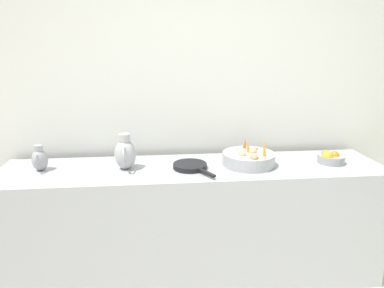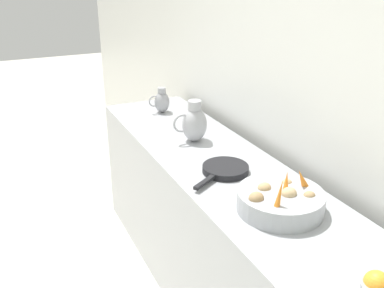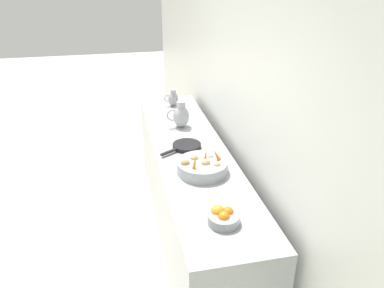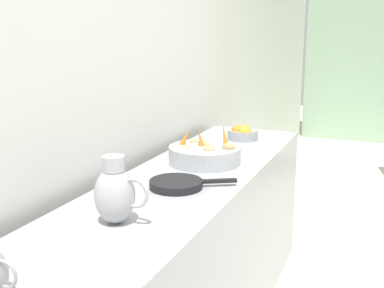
{
  "view_description": "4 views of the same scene",
  "coord_description": "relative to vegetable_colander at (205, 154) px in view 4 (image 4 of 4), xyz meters",
  "views": [
    {
      "loc": [
        0.77,
        -0.41,
        1.72
      ],
      "look_at": [
        -1.54,
        -0.18,
        1.06
      ],
      "focal_mm": 32.11,
      "sensor_mm": 36.0,
      "label": 1
    },
    {
      "loc": [
        -0.49,
        1.57,
        1.9
      ],
      "look_at": [
        -1.42,
        -0.41,
        0.98
      ],
      "focal_mm": 41.07,
      "sensor_mm": 36.0,
      "label": 2
    },
    {
      "loc": [
        -0.95,
        2.62,
        2.32
      ],
      "look_at": [
        -1.54,
        -0.12,
        0.96
      ],
      "focal_mm": 35.41,
      "sensor_mm": 36.0,
      "label": 3
    },
    {
      "loc": [
        -0.64,
        -2.11,
        1.59
      ],
      "look_at": [
        -1.46,
        -0.14,
        1.08
      ],
      "focal_mm": 46.12,
      "sensor_mm": 36.0,
      "label": 4
    }
  ],
  "objects": [
    {
      "name": "vegetable_colander",
      "position": [
        0.0,
        0.0,
        0.0
      ],
      "size": [
        0.38,
        0.38,
        0.21
      ],
      "color": "#9EA0A5",
      "rests_on": "prep_counter"
    },
    {
      "name": "metal_pitcher_tall",
      "position": [
        -0.01,
        -0.88,
        0.07
      ],
      "size": [
        0.21,
        0.15,
        0.25
      ],
      "color": "#A3A3A8",
      "rests_on": "prep_counter"
    },
    {
      "name": "orange_bowl",
      "position": [
        0.02,
        0.61,
        -0.01
      ],
      "size": [
        0.19,
        0.19,
        0.1
      ],
      "color": "gray",
      "rests_on": "prep_counter"
    },
    {
      "name": "skillet_on_counter",
      "position": [
        0.03,
        -0.43,
        -0.03
      ],
      "size": [
        0.37,
        0.27,
        0.03
      ],
      "color": "black",
      "rests_on": "prep_counter"
    },
    {
      "name": "prep_counter",
      "position": [
        0.0,
        -0.4,
        -0.49
      ],
      "size": [
        0.6,
        2.75,
        0.89
      ],
      "primitive_type": "cube",
      "color": "#9EA0A5",
      "rests_on": "ground_plane"
    },
    {
      "name": "tile_wall_left",
      "position": [
        -0.41,
        0.1,
        0.56
      ],
      "size": [
        0.1,
        9.21,
        3.0
      ],
      "primitive_type": "cube",
      "color": "silver",
      "rests_on": "ground_plane"
    }
  ]
}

